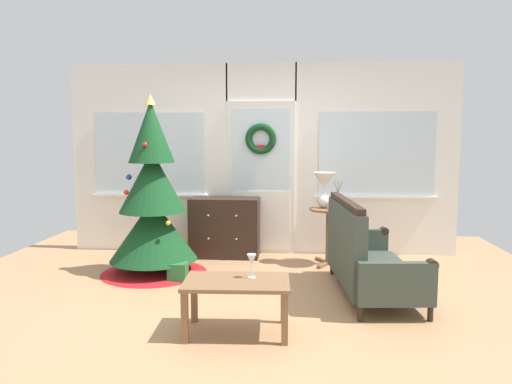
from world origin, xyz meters
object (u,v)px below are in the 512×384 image
Objects in this scene: dresser_cabinet at (225,227)px; gift_box at (178,272)px; flower_vase at (338,200)px; wine_glass at (252,261)px; christmas_tree at (153,207)px; side_table at (329,225)px; coffee_table at (237,288)px; table_lamp at (324,185)px; settee_sofa at (364,257)px.

gift_box is at bearing -107.23° from dresser_cabinet.
dresser_cabinet is at bearing 165.50° from flower_vase.
flower_vase is 1.74× the size of gift_box.
christmas_tree is at bearing 128.89° from wine_glass.
side_table is 0.34m from flower_vase.
wine_glass is at bearing -51.11° from christmas_tree.
side_table is at bearing 68.15° from coffee_table.
dresser_cabinet reaches higher than side_table.
christmas_tree is 4.66× the size of table_lamp.
dresser_cabinet is 1.05× the size of coffee_table.
flower_vase is 2.40m from coffee_table.
side_table is at bearing 149.04° from flower_vase.
dresser_cabinet is 1.29× the size of side_table.
table_lamp is 1.26× the size of flower_vase.
dresser_cabinet is 1.43m from table_lamp.
flower_vase reaches higher than side_table.
wine_glass is at bearing -112.84° from flower_vase.
settee_sofa is 2.01m from gift_box.
coffee_table is (-0.88, -2.20, -0.13)m from side_table.
wine_glass is at bearing -54.23° from gift_box.
coffee_table is (1.16, -1.66, -0.40)m from christmas_tree.
table_lamp is at bearing -12.01° from dresser_cabinet.
settee_sofa is 1.89× the size of coffee_table.
table_lamp reaches higher than settee_sofa.
flower_vase is at bearing -32.01° from table_lamp.
settee_sofa is (1.61, -1.45, -0.01)m from dresser_cabinet.
dresser_cabinet is 1.38m from side_table.
christmas_tree is 2.08m from table_lamp.
settee_sofa is 2.32× the size of side_table.
coffee_table is (-1.15, -1.06, -0.01)m from settee_sofa.
coffee_table is (-0.98, -2.14, -0.45)m from flower_vase.
table_lamp is at bearing 147.99° from flower_vase.
side_table is at bearing 70.09° from wine_glass.
table_lamp is (-0.33, 1.18, 0.61)m from settee_sofa.
coffee_table is 4.41× the size of wine_glass.
coffee_table is at bearing -59.18° from gift_box.
christmas_tree is at bearing 125.03° from coffee_table.
table_lamp is at bearing 69.84° from coffee_table.
flower_vase is 0.41× the size of coffee_table.
settee_sofa is at bearing -42.14° from dresser_cabinet.
christmas_tree is at bearing -163.71° from table_lamp.
settee_sofa reaches higher than wine_glass.
dresser_cabinet is 2.17m from settee_sofa.
dresser_cabinet is 4.63× the size of wine_glass.
settee_sofa reaches higher than side_table.
settee_sofa is 1.18m from flower_vase.
wine_glass is (-0.77, -2.12, 0.08)m from side_table.
settee_sofa is 1.44m from wine_glass.
flower_vase is 2.08m from gift_box.
christmas_tree is 10.18× the size of gift_box.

